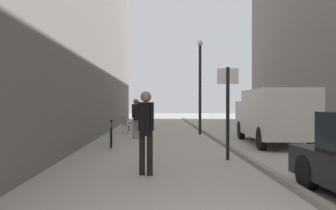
% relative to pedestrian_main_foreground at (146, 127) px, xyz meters
% --- Properties ---
extents(ground_plane, '(80.00, 80.00, 0.00)m').
position_rel_pedestrian_main_foreground_xyz_m(ground_plane, '(1.18, 6.76, -1.08)').
color(ground_plane, '#A8A093').
extents(kerb_strip, '(0.16, 40.00, 0.12)m').
position_rel_pedestrian_main_foreground_xyz_m(kerb_strip, '(2.76, 6.76, -1.02)').
color(kerb_strip, gray).
rests_on(kerb_strip, ground_plane).
extents(pedestrian_main_foreground, '(0.36, 0.27, 1.86)m').
position_rel_pedestrian_main_foreground_xyz_m(pedestrian_main_foreground, '(0.00, 0.00, 0.00)').
color(pedestrian_main_foreground, black).
rests_on(pedestrian_main_foreground, ground_plane).
extents(pedestrian_mid_block, '(0.35, 0.23, 1.77)m').
position_rel_pedestrian_main_foreground_xyz_m(pedestrian_mid_block, '(-0.68, 8.02, -0.05)').
color(pedestrian_mid_block, gray).
rests_on(pedestrian_mid_block, ground_plane).
extents(pedestrian_far_crossing, '(0.35, 0.23, 1.75)m').
position_rel_pedestrian_main_foreground_xyz_m(pedestrian_far_crossing, '(-0.92, 14.73, -0.06)').
color(pedestrian_far_crossing, gray).
rests_on(pedestrian_far_crossing, ground_plane).
extents(delivery_van, '(2.20, 5.48, 2.10)m').
position_rel_pedestrian_main_foreground_xyz_m(delivery_van, '(4.74, 5.94, 0.07)').
color(delivery_van, silver).
rests_on(delivery_van, ground_plane).
extents(street_sign_post, '(0.60, 0.14, 2.60)m').
position_rel_pedestrian_main_foreground_xyz_m(street_sign_post, '(2.23, 2.06, 0.47)').
color(street_sign_post, black).
rests_on(street_sign_post, ground_plane).
extents(lamp_post, '(0.28, 0.28, 4.76)m').
position_rel_pedestrian_main_foreground_xyz_m(lamp_post, '(2.43, 10.31, 1.65)').
color(lamp_post, black).
rests_on(lamp_post, ground_plane).
extents(bicycle_leaning, '(0.25, 1.77, 0.98)m').
position_rel_pedestrian_main_foreground_xyz_m(bicycle_leaning, '(-1.43, 5.33, -0.69)').
color(bicycle_leaning, black).
rests_on(bicycle_leaning, ground_plane).
extents(cafe_chair_near_window, '(0.62, 0.62, 0.94)m').
position_rel_pedestrian_main_foreground_xyz_m(cafe_chair_near_window, '(-1.30, 10.44, -0.53)').
color(cafe_chair_near_window, '#B7B2A8').
rests_on(cafe_chair_near_window, ground_plane).
extents(cafe_chair_by_doorway, '(0.51, 0.51, 0.94)m').
position_rel_pedestrian_main_foreground_xyz_m(cafe_chair_by_doorway, '(-1.06, 12.70, -0.53)').
color(cafe_chair_by_doorway, brown).
rests_on(cafe_chair_by_doorway, ground_plane).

